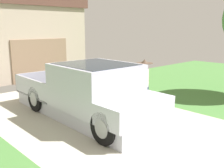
# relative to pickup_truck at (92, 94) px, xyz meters

# --- Properties ---
(pickup_truck) EXTENTS (2.15, 5.33, 1.66)m
(pickup_truck) POSITION_rel_pickup_truck_xyz_m (0.00, 0.00, 0.00)
(pickup_truck) COLOR silver
(pickup_truck) RESTS_ON ground
(person_with_hat) EXTENTS (0.52, 0.52, 1.69)m
(person_with_hat) POSITION_rel_pickup_truck_xyz_m (1.59, -0.65, 0.20)
(person_with_hat) COLOR navy
(person_with_hat) RESTS_ON ground
(handbag) EXTENTS (0.29, 0.16, 0.42)m
(handbag) POSITION_rel_pickup_truck_xyz_m (1.82, -0.95, -0.61)
(handbag) COLOR #232328
(handbag) RESTS_ON ground
(wheeled_trash_bin) EXTENTS (0.60, 0.72, 1.08)m
(wheeled_trash_bin) POSITION_rel_pickup_truck_xyz_m (3.58, 3.60, -0.17)
(wheeled_trash_bin) COLOR #424247
(wheeled_trash_bin) RESTS_ON ground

